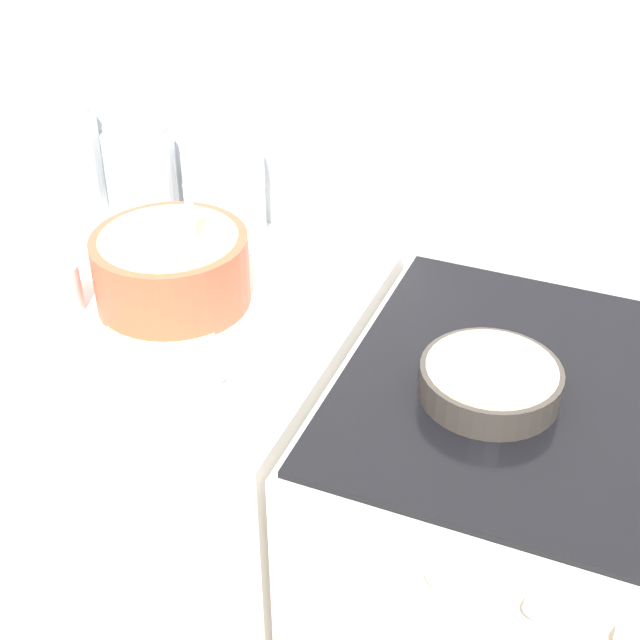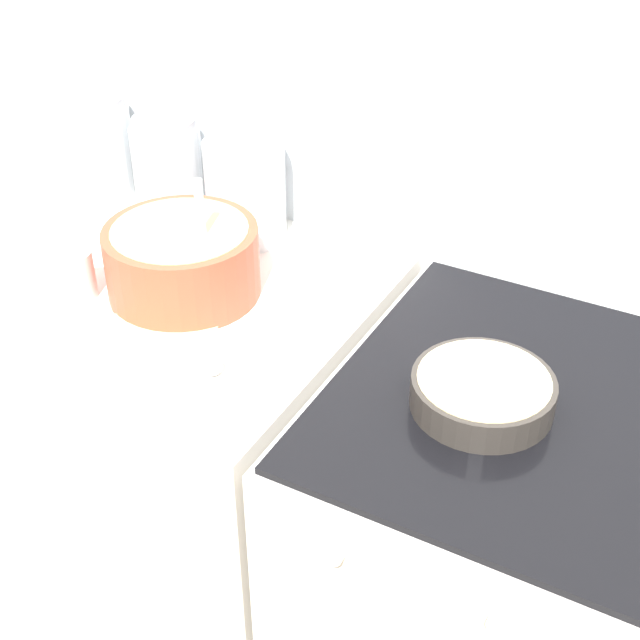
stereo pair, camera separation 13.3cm
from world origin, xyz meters
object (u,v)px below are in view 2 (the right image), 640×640
object	(u,v)px
baking_pan	(483,392)
storage_jar_left	(98,155)
stove	(508,592)
storage_jar_right	(246,193)
mixing_bowl	(182,257)
storage_jar_middle	(169,175)
tin_can	(76,274)

from	to	relation	value
baking_pan	storage_jar_left	distance (m)	1.04
stove	storage_jar_right	world-z (taller)	storage_jar_right
baking_pan	storage_jar_right	bearing A→B (deg)	154.86
mixing_bowl	storage_jar_middle	distance (m)	0.32
stove	storage_jar_middle	xyz separation A→B (m)	(-0.89, 0.24, 0.54)
mixing_bowl	baking_pan	xyz separation A→B (m)	(0.60, -0.05, -0.05)
stove	tin_can	world-z (taller)	tin_can
storage_jar_middle	stove	bearing A→B (deg)	-15.33
stove	storage_jar_right	size ratio (longest dim) A/B	3.90
tin_can	storage_jar_left	bearing A→B (deg)	124.09
stove	baking_pan	size ratio (longest dim) A/B	3.96
baking_pan	storage_jar_middle	world-z (taller)	storage_jar_middle
baking_pan	tin_can	distance (m)	0.77
storage_jar_left	storage_jar_right	distance (m)	0.38
mixing_bowl	storage_jar_right	world-z (taller)	mixing_bowl
storage_jar_right	baking_pan	bearing A→B (deg)	-25.14
mixing_bowl	tin_can	xyz separation A→B (m)	(-0.16, -0.11, -0.03)
stove	mixing_bowl	distance (m)	0.86
stove	mixing_bowl	xyz separation A→B (m)	(-0.69, 0.00, 0.52)
storage_jar_left	storage_jar_right	size ratio (longest dim) A/B	1.01
baking_pan	storage_jar_right	xyz separation A→B (m)	(-0.62, 0.29, 0.07)
storage_jar_left	storage_jar_right	bearing A→B (deg)	-0.00
storage_jar_left	storage_jar_middle	bearing A→B (deg)	0.00
baking_pan	storage_jar_right	world-z (taller)	storage_jar_right
mixing_bowl	storage_jar_left	distance (m)	0.47
storage_jar_middle	storage_jar_right	bearing A→B (deg)	-0.00
storage_jar_right	storage_jar_middle	bearing A→B (deg)	180.00
storage_jar_right	tin_can	xyz separation A→B (m)	(-0.15, -0.35, -0.05)
storage_jar_left	storage_jar_middle	xyz separation A→B (m)	(0.19, 0.00, -0.00)
storage_jar_left	tin_can	world-z (taller)	storage_jar_left
mixing_bowl	storage_jar_right	distance (m)	0.24
stove	storage_jar_right	xyz separation A→B (m)	(-0.70, 0.24, 0.54)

